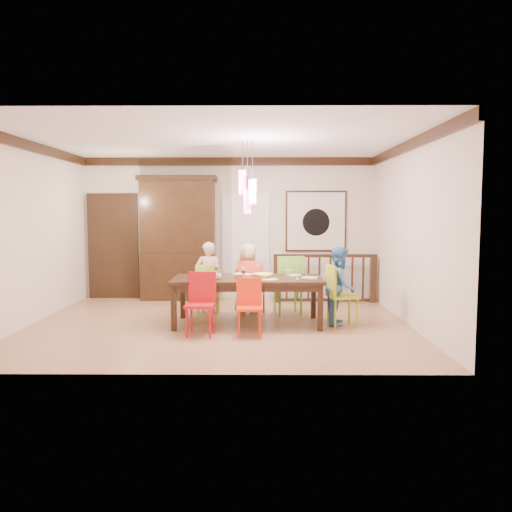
{
  "coord_description": "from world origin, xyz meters",
  "views": [
    {
      "loc": [
        0.64,
        -7.85,
        1.78
      ],
      "look_at": [
        0.58,
        0.24,
        1.07
      ],
      "focal_mm": 35.0,
      "sensor_mm": 36.0,
      "label": 1
    }
  ],
  "objects_px": {
    "dining_table": "(248,282)",
    "balustrade": "(325,277)",
    "person_far_mid": "(248,279)",
    "person_end_right": "(340,286)",
    "chair_end_right": "(343,291)",
    "person_far_left": "(208,278)",
    "chair_far_left": "(208,285)",
    "china_hutch": "(178,238)"
  },
  "relations": [
    {
      "from": "person_far_left",
      "to": "chair_far_left",
      "type": "bearing_deg",
      "value": 88.39
    },
    {
      "from": "chair_end_right",
      "to": "china_hutch",
      "type": "xyz_separation_m",
      "value": [
        -2.98,
        2.39,
        0.71
      ]
    },
    {
      "from": "chair_far_left",
      "to": "balustrade",
      "type": "height_order",
      "value": "balustrade"
    },
    {
      "from": "balustrade",
      "to": "person_end_right",
      "type": "bearing_deg",
      "value": -90.43
    },
    {
      "from": "dining_table",
      "to": "person_far_mid",
      "type": "xyz_separation_m",
      "value": [
        -0.02,
        0.83,
        -0.05
      ]
    },
    {
      "from": "chair_far_left",
      "to": "chair_end_right",
      "type": "bearing_deg",
      "value": 159.44
    },
    {
      "from": "person_end_right",
      "to": "chair_end_right",
      "type": "bearing_deg",
      "value": -148.03
    },
    {
      "from": "china_hutch",
      "to": "person_far_mid",
      "type": "distance_m",
      "value": 2.17
    },
    {
      "from": "dining_table",
      "to": "balustrade",
      "type": "xyz_separation_m",
      "value": [
        1.48,
        1.96,
        -0.18
      ]
    },
    {
      "from": "chair_end_right",
      "to": "person_far_mid",
      "type": "bearing_deg",
      "value": 49.41
    },
    {
      "from": "dining_table",
      "to": "person_end_right",
      "type": "height_order",
      "value": "person_end_right"
    },
    {
      "from": "person_far_left",
      "to": "person_far_mid",
      "type": "distance_m",
      "value": 0.7
    },
    {
      "from": "china_hutch",
      "to": "person_far_left",
      "type": "relative_size",
      "value": 1.99
    },
    {
      "from": "dining_table",
      "to": "person_far_mid",
      "type": "relative_size",
      "value": 1.9
    },
    {
      "from": "dining_table",
      "to": "person_far_mid",
      "type": "bearing_deg",
      "value": 90.98
    },
    {
      "from": "person_far_left",
      "to": "balustrade",
      "type": "bearing_deg",
      "value": -160.61
    },
    {
      "from": "dining_table",
      "to": "balustrade",
      "type": "bearing_deg",
      "value": 52.57
    },
    {
      "from": "dining_table",
      "to": "person_end_right",
      "type": "distance_m",
      "value": 1.47
    },
    {
      "from": "person_far_left",
      "to": "chair_end_right",
      "type": "bearing_deg",
      "value": 149.73
    },
    {
      "from": "chair_far_left",
      "to": "person_end_right",
      "type": "height_order",
      "value": "person_end_right"
    },
    {
      "from": "chair_far_left",
      "to": "person_end_right",
      "type": "bearing_deg",
      "value": 161.06
    },
    {
      "from": "dining_table",
      "to": "chair_end_right",
      "type": "relative_size",
      "value": 2.46
    },
    {
      "from": "balustrade",
      "to": "dining_table",
      "type": "bearing_deg",
      "value": -127.13
    },
    {
      "from": "balustrade",
      "to": "person_far_mid",
      "type": "bearing_deg",
      "value": -143.02
    },
    {
      "from": "chair_end_right",
      "to": "person_far_mid",
      "type": "distance_m",
      "value": 1.77
    },
    {
      "from": "china_hutch",
      "to": "dining_table",
      "type": "bearing_deg",
      "value": -57.41
    },
    {
      "from": "balustrade",
      "to": "person_end_right",
      "type": "height_order",
      "value": "person_end_right"
    },
    {
      "from": "china_hutch",
      "to": "person_far_mid",
      "type": "relative_size",
      "value": 2.02
    },
    {
      "from": "dining_table",
      "to": "chair_far_left",
      "type": "distance_m",
      "value": 1.05
    },
    {
      "from": "dining_table",
      "to": "chair_far_left",
      "type": "relative_size",
      "value": 2.66
    },
    {
      "from": "person_end_right",
      "to": "balustrade",
      "type": "bearing_deg",
      "value": 10.92
    },
    {
      "from": "person_far_mid",
      "to": "balustrade",
      "type": "bearing_deg",
      "value": -129.56
    },
    {
      "from": "dining_table",
      "to": "balustrade",
      "type": "relative_size",
      "value": 1.16
    },
    {
      "from": "dining_table",
      "to": "china_hutch",
      "type": "bearing_deg",
      "value": 122.25
    },
    {
      "from": "balustrade",
      "to": "person_end_right",
      "type": "relative_size",
      "value": 1.63
    },
    {
      "from": "chair_far_left",
      "to": "balustrade",
      "type": "bearing_deg",
      "value": -150.88
    },
    {
      "from": "chair_end_right",
      "to": "person_far_mid",
      "type": "relative_size",
      "value": 0.77
    },
    {
      "from": "dining_table",
      "to": "person_end_right",
      "type": "relative_size",
      "value": 1.9
    },
    {
      "from": "dining_table",
      "to": "chair_end_right",
      "type": "xyz_separation_m",
      "value": [
        1.5,
        -0.08,
        -0.12
      ]
    },
    {
      "from": "chair_end_right",
      "to": "balustrade",
      "type": "height_order",
      "value": "chair_end_right"
    },
    {
      "from": "balustrade",
      "to": "chair_end_right",
      "type": "bearing_deg",
      "value": -89.55
    },
    {
      "from": "chair_far_left",
      "to": "chair_end_right",
      "type": "xyz_separation_m",
      "value": [
        2.2,
        -0.85,
        0.04
      ]
    }
  ]
}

